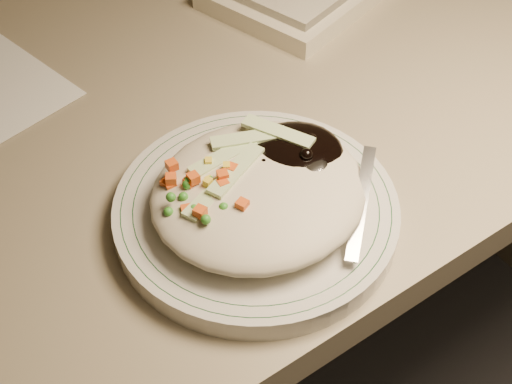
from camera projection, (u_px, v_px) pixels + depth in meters
desk at (216, 191)px, 0.95m from camera, size 1.40×0.70×0.74m
plate at (256, 212)px, 0.64m from camera, size 0.25×0.25×0.02m
plate_rim at (256, 204)px, 0.63m from camera, size 0.24×0.24×0.00m
meal at (261, 186)px, 0.62m from camera, size 0.21×0.19×0.05m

